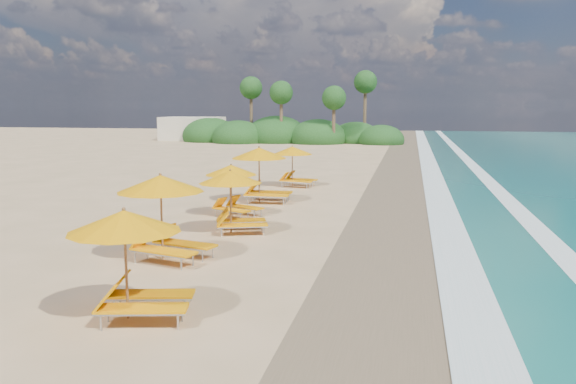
% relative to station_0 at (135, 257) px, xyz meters
% --- Properties ---
extents(ground, '(160.00, 160.00, 0.00)m').
position_rel_station_0_xyz_m(ground, '(1.09, 9.53, -1.27)').
color(ground, tan).
rests_on(ground, ground).
extents(wet_sand, '(4.00, 160.00, 0.01)m').
position_rel_station_0_xyz_m(wet_sand, '(5.09, 9.53, -1.26)').
color(wet_sand, '#7B6549').
rests_on(wet_sand, ground).
extents(surf_foam, '(4.00, 160.00, 0.01)m').
position_rel_station_0_xyz_m(surf_foam, '(7.79, 9.53, -1.24)').
color(surf_foam, white).
rests_on(surf_foam, ground).
extents(station_0, '(2.76, 2.66, 2.26)m').
position_rel_station_0_xyz_m(station_0, '(0.00, 0.00, 0.00)').
color(station_0, olive).
rests_on(station_0, ground).
extents(station_1, '(3.00, 2.91, 2.41)m').
position_rel_station_0_xyz_m(station_1, '(-1.19, 4.32, 0.08)').
color(station_1, olive).
rests_on(station_1, ground).
extents(station_2, '(2.73, 2.67, 2.14)m').
position_rel_station_0_xyz_m(station_2, '(-0.38, 8.04, -0.07)').
color(station_2, olive).
rests_on(station_2, ground).
extents(station_3, '(2.65, 2.64, 2.02)m').
position_rel_station_0_xyz_m(station_3, '(-1.30, 10.91, -0.13)').
color(station_3, olive).
rests_on(station_3, ground).
extents(station_4, '(2.70, 2.50, 2.46)m').
position_rel_station_0_xyz_m(station_4, '(-1.00, 14.29, 0.11)').
color(station_4, olive).
rests_on(station_4, ground).
extents(station_5, '(2.59, 2.47, 2.15)m').
position_rel_station_0_xyz_m(station_5, '(-0.61, 19.48, -0.06)').
color(station_5, olive).
rests_on(station_5, ground).
extents(treeline, '(25.80, 8.80, 9.74)m').
position_rel_station_0_xyz_m(treeline, '(-8.84, 55.04, -0.27)').
color(treeline, '#163D14').
rests_on(treeline, ground).
extents(beach_building, '(7.00, 5.00, 2.80)m').
position_rel_station_0_xyz_m(beach_building, '(-20.91, 57.53, 0.13)').
color(beach_building, beige).
rests_on(beach_building, ground).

